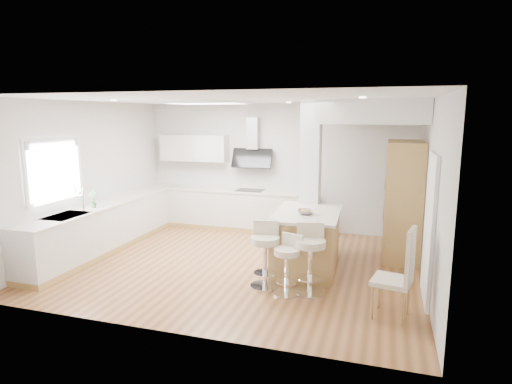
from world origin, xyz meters
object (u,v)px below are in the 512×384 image
(bar_stool_b, at_px, (288,262))
(peninsula, at_px, (307,240))
(bar_stool_c, at_px, (310,255))
(bar_stool_a, at_px, (265,251))
(dining_chair, at_px, (401,271))

(bar_stool_b, bearing_deg, peninsula, 106.63)
(bar_stool_c, bearing_deg, bar_stool_b, -164.44)
(bar_stool_a, xyz_separation_m, bar_stool_c, (0.68, -0.03, 0.01))
(bar_stool_a, distance_m, bar_stool_b, 0.42)
(dining_chair, bearing_deg, bar_stool_a, 177.05)
(bar_stool_a, bearing_deg, bar_stool_b, -34.13)
(peninsula, xyz_separation_m, bar_stool_a, (-0.44, -0.97, 0.07))
(bar_stool_a, height_order, dining_chair, dining_chair)
(bar_stool_b, relative_size, bar_stool_c, 0.86)
(bar_stool_c, height_order, dining_chair, dining_chair)
(bar_stool_c, distance_m, dining_chair, 1.31)
(peninsula, distance_m, dining_chair, 2.08)
(bar_stool_c, bearing_deg, peninsula, 92.69)
(peninsula, bearing_deg, bar_stool_a, -116.90)
(peninsula, height_order, bar_stool_a, peninsula)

